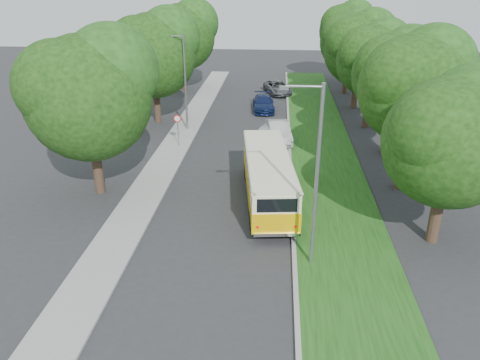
# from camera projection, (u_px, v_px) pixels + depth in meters

# --- Properties ---
(ground) EXTENTS (120.00, 120.00, 0.00)m
(ground) POSITION_uv_depth(u_px,v_px,m) (220.00, 232.00, 23.08)
(ground) COLOR #2C2C2F
(ground) RESTS_ON ground
(curb) EXTENTS (0.20, 70.00, 0.15)m
(curb) POSITION_uv_depth(u_px,v_px,m) (291.00, 190.00, 27.33)
(curb) COLOR gray
(curb) RESTS_ON ground
(grass_verge) EXTENTS (4.50, 70.00, 0.13)m
(grass_verge) POSITION_uv_depth(u_px,v_px,m) (332.00, 192.00, 27.16)
(grass_verge) COLOR #1A4412
(grass_verge) RESTS_ON ground
(sidewalk) EXTENTS (2.20, 70.00, 0.12)m
(sidewalk) POSITION_uv_depth(u_px,v_px,m) (151.00, 185.00, 27.97)
(sidewalk) COLOR gray
(sidewalk) RESTS_ON ground
(treeline) EXTENTS (24.27, 41.91, 9.46)m
(treeline) POSITION_uv_depth(u_px,v_px,m) (286.00, 53.00, 36.82)
(treeline) COLOR #332319
(treeline) RESTS_ON ground
(lamppost_near) EXTENTS (1.71, 0.16, 8.00)m
(lamppost_near) POSITION_uv_depth(u_px,v_px,m) (315.00, 173.00, 18.71)
(lamppost_near) COLOR gray
(lamppost_near) RESTS_ON ground
(lamppost_far) EXTENTS (1.71, 0.16, 7.50)m
(lamppost_far) POSITION_uv_depth(u_px,v_px,m) (184.00, 79.00, 36.33)
(lamppost_far) COLOR gray
(lamppost_far) RESTS_ON ground
(warning_sign) EXTENTS (0.56, 0.10, 2.50)m
(warning_sign) POSITION_uv_depth(u_px,v_px,m) (178.00, 124.00, 33.63)
(warning_sign) COLOR gray
(warning_sign) RESTS_ON ground
(vintage_bus) EXTENTS (3.43, 9.51, 2.76)m
(vintage_bus) POSITION_uv_depth(u_px,v_px,m) (268.00, 179.00, 25.60)
(vintage_bus) COLOR #EBB607
(vintage_bus) RESTS_ON ground
(car_silver) EXTENTS (2.69, 3.97, 1.25)m
(car_silver) POSITION_uv_depth(u_px,v_px,m) (267.00, 133.00, 35.32)
(car_silver) COLOR silver
(car_silver) RESTS_ON ground
(car_white) EXTENTS (2.17, 4.61, 1.46)m
(car_white) POSITION_uv_depth(u_px,v_px,m) (279.00, 132.00, 35.25)
(car_white) COLOR beige
(car_white) RESTS_ON ground
(car_blue) EXTENTS (2.24, 4.75, 1.34)m
(car_blue) POSITION_uv_depth(u_px,v_px,m) (264.00, 103.00, 43.19)
(car_blue) COLOR #121F4F
(car_blue) RESTS_ON ground
(car_grey) EXTENTS (3.37, 5.15, 1.32)m
(car_grey) POSITION_uv_depth(u_px,v_px,m) (278.00, 88.00, 49.12)
(car_grey) COLOR #565A5E
(car_grey) RESTS_ON ground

